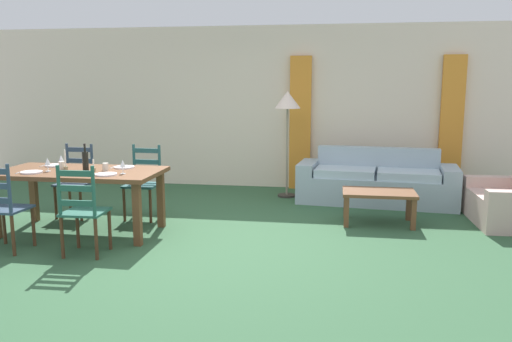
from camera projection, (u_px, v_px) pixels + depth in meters
ground_plane at (203, 243)px, 5.77m from camera, size 9.60×9.60×0.02m
wall_far at (251, 108)px, 8.75m from camera, size 9.60×0.16×2.70m
curtain_panel_left at (300, 123)px, 8.53m from camera, size 0.35×0.08×2.20m
curtain_panel_right at (451, 125)px, 8.15m from camera, size 0.35×0.08×2.20m
dining_table at (80, 178)px, 6.03m from camera, size 1.90×0.96×0.75m
dining_chair_near_left at (3, 207)px, 5.36m from camera, size 0.44×0.42×0.96m
dining_chair_near_right at (83, 210)px, 5.23m from camera, size 0.43×0.41×0.96m
dining_chair_far_left at (76, 181)px, 6.83m from camera, size 0.44×0.42×0.96m
dining_chair_far_right at (144, 182)px, 6.73m from camera, size 0.44×0.42×0.96m
dinner_plate_near_left at (32, 172)px, 5.84m from camera, size 0.24×0.24×0.02m
fork_near_left at (19, 172)px, 5.86m from camera, size 0.03×0.17×0.01m
dinner_plate_near_right at (106, 174)px, 5.70m from camera, size 0.24×0.24×0.02m
fork_near_right at (93, 174)px, 5.72m from camera, size 0.03×0.17×0.01m
dinner_plate_far_left at (55, 165)px, 6.32m from camera, size 0.24×0.24×0.02m
fork_far_left at (44, 166)px, 6.35m from camera, size 0.03×0.17×0.01m
dinner_plate_far_right at (124, 167)px, 6.19m from camera, size 0.24×0.24×0.02m
fork_far_right at (113, 167)px, 6.21m from camera, size 0.03×0.17×0.01m
wine_bottle at (85, 161)px, 5.98m from camera, size 0.07×0.07×0.32m
wine_glass_near_left at (48, 162)px, 5.92m from camera, size 0.06×0.06×0.16m
wine_glass_near_right at (123, 164)px, 5.76m from camera, size 0.06×0.06×0.16m
wine_glass_far_left at (61, 159)px, 6.17m from camera, size 0.06×0.06×0.16m
coffee_cup_primary at (105, 167)px, 5.99m from camera, size 0.07×0.07×0.09m
coffee_cup_secondary at (62, 165)px, 6.10m from camera, size 0.07×0.07×0.09m
candle_tall at (66, 164)px, 6.05m from camera, size 0.05×0.05×0.24m
candle_short at (94, 168)px, 5.94m from camera, size 0.05×0.05×0.14m
couch at (376, 183)px, 7.65m from camera, size 2.35×1.03×0.80m
coffee_table at (379, 196)px, 6.46m from camera, size 0.90×0.56×0.42m
armchair_upholstered at (512, 205)px, 6.47m from camera, size 0.82×1.18×0.72m
standing_lamp at (288, 106)px, 7.85m from camera, size 0.40×0.40×1.64m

